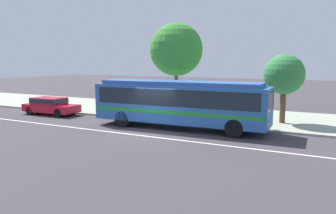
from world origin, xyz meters
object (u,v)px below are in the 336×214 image
at_px(sedan_behind_bus, 50,105).
at_px(street_tree_mid_block, 284,75).
at_px(transit_bus, 180,101).
at_px(pedestrian_waiting_near_sign, 216,107).
at_px(street_tree_near_stop, 176,50).
at_px(bus_stop_sign, 254,102).
at_px(pedestrian_walking_along_curb, 146,102).

bearing_deg(sedan_behind_bus, street_tree_mid_block, 13.23).
relative_size(transit_bus, pedestrian_waiting_near_sign, 6.23).
bearing_deg(pedestrian_waiting_near_sign, transit_bus, -123.91).
distance_m(transit_bus, street_tree_near_stop, 6.26).
xyz_separation_m(pedestrian_waiting_near_sign, street_tree_mid_block, (3.80, 1.82, 2.06)).
distance_m(pedestrian_waiting_near_sign, street_tree_mid_block, 4.69).
distance_m(transit_bus, bus_stop_sign, 4.40).
bearing_deg(street_tree_mid_block, pedestrian_waiting_near_sign, -154.48).
height_order(sedan_behind_bus, pedestrian_waiting_near_sign, pedestrian_waiting_near_sign).
height_order(transit_bus, street_tree_near_stop, street_tree_near_stop).
xyz_separation_m(sedan_behind_bus, pedestrian_waiting_near_sign, (12.47, 2.01, 0.40)).
relative_size(transit_bus, bus_stop_sign, 4.60).
bearing_deg(pedestrian_waiting_near_sign, pedestrian_walking_along_curb, 177.93).
distance_m(transit_bus, sedan_behind_bus, 10.99).
distance_m(pedestrian_walking_along_curb, street_tree_near_stop, 4.57).
xyz_separation_m(pedestrian_walking_along_curb, bus_stop_sign, (7.81, -0.54, 0.47)).
height_order(bus_stop_sign, street_tree_near_stop, street_tree_near_stop).
xyz_separation_m(transit_bus, bus_stop_sign, (3.96, 1.91, -0.05)).
relative_size(sedan_behind_bus, street_tree_mid_block, 1.00).
distance_m(pedestrian_waiting_near_sign, street_tree_near_stop, 6.05).
bearing_deg(pedestrian_walking_along_curb, street_tree_mid_block, 10.04).
bearing_deg(bus_stop_sign, street_tree_near_stop, 156.43).
distance_m(sedan_behind_bus, street_tree_mid_block, 16.90).
height_order(transit_bus, pedestrian_walking_along_curb, transit_bus).
distance_m(bus_stop_sign, street_tree_mid_block, 3.00).
relative_size(transit_bus, street_tree_near_stop, 1.58).
bearing_deg(transit_bus, street_tree_mid_block, 37.44).
xyz_separation_m(pedestrian_waiting_near_sign, street_tree_near_stop, (-4.05, 2.48, 3.75)).
relative_size(pedestrian_waiting_near_sign, pedestrian_walking_along_curb, 0.98).
distance_m(transit_bus, pedestrian_walking_along_curb, 4.59).
relative_size(transit_bus, pedestrian_walking_along_curb, 6.11).
xyz_separation_m(transit_bus, street_tree_near_stop, (-2.53, 4.74, 3.21)).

